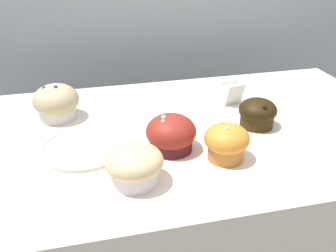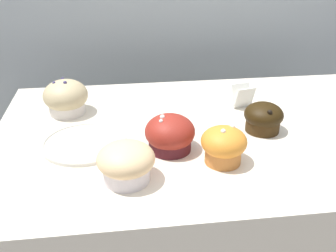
{
  "view_description": "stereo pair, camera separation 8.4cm",
  "coord_description": "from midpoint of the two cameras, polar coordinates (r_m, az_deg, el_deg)",
  "views": [
    {
      "loc": [
        -0.28,
        -0.78,
        1.38
      ],
      "look_at": [
        -0.11,
        -0.06,
        1.0
      ],
      "focal_mm": 42.0,
      "sensor_mm": 36.0,
      "label": 1
    },
    {
      "loc": [
        -0.2,
        -0.8,
        1.38
      ],
      "look_at": [
        -0.11,
        -0.06,
        1.0
      ],
      "focal_mm": 42.0,
      "sensor_mm": 36.0,
      "label": 2
    }
  ],
  "objects": [
    {
      "name": "wall_back",
      "position": [
        1.49,
        2.5,
        8.41
      ],
      "size": [
        3.2,
        0.1,
        1.8
      ],
      "primitive_type": "cube",
      "color": "#A8B2B7",
      "rests_on": "ground"
    },
    {
      "name": "muffin_front_center",
      "position": [
        0.79,
        11.1,
        -2.8
      ],
      "size": [
        0.09,
        0.09,
        0.08
      ],
      "color": "#CA7937",
      "rests_on": "display_counter"
    },
    {
      "name": "muffin_back_left",
      "position": [
        0.72,
        -2.83,
        -5.4
      ],
      "size": [
        0.11,
        0.11,
        0.08
      ],
      "color": "white",
      "rests_on": "display_counter"
    },
    {
      "name": "muffin_back_right",
      "position": [
        0.82,
        3.19,
        -1.29
      ],
      "size": [
        0.11,
        0.11,
        0.08
      ],
      "color": "#48171D",
      "rests_on": "display_counter"
    },
    {
      "name": "muffin_front_left",
      "position": [
        0.94,
        16.19,
        1.13
      ],
      "size": [
        0.09,
        0.09,
        0.07
      ],
      "color": "#372510",
      "rests_on": "display_counter"
    },
    {
      "name": "muffin_front_right",
      "position": [
        1.01,
        -12.32,
        3.97
      ],
      "size": [
        0.11,
        0.11,
        0.09
      ],
      "color": "silver",
      "rests_on": "display_counter"
    },
    {
      "name": "serving_plate",
      "position": [
        0.86,
        -9.38,
        -2.52
      ],
      "size": [
        0.18,
        0.18,
        0.01
      ],
      "color": "beige",
      "rests_on": "display_counter"
    },
    {
      "name": "price_card",
      "position": [
        1.04,
        13.11,
        4.17
      ],
      "size": [
        0.06,
        0.05,
        0.06
      ],
      "color": "white",
      "rests_on": "display_counter"
    }
  ]
}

